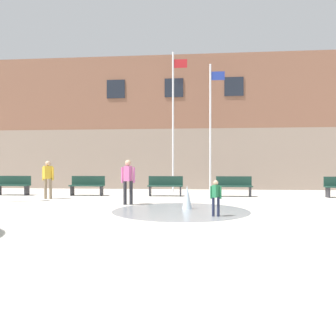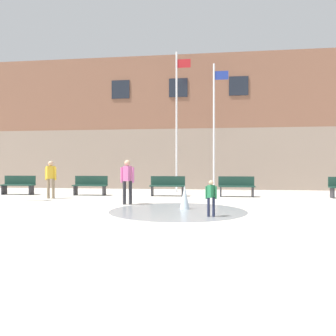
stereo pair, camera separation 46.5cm
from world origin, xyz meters
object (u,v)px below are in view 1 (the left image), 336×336
object	(u,v)px
park_bench_center	(165,186)
flagpole_right	(211,124)
adult_near_bench	(128,178)
flagpole_left	(174,117)
park_bench_under_left_flagpole	(87,185)
park_bench_near_trashcan	(234,186)
adult_in_red	(48,177)
park_bench_far_left	(13,185)
child_in_fountain	(216,195)

from	to	relation	value
park_bench_center	flagpole_right	world-z (taller)	flagpole_right
adult_near_bench	flagpole_left	world-z (taller)	flagpole_left
park_bench_under_left_flagpole	park_bench_near_trashcan	size ratio (longest dim) A/B	1.00
park_bench_center	flagpole_left	distance (m)	4.29
park_bench_center	adult_in_red	bearing A→B (deg)	-159.29
park_bench_near_trashcan	adult_near_bench	world-z (taller)	adult_near_bench
park_bench_far_left	flagpole_left	bearing A→B (deg)	19.62
park_bench_center	flagpole_left	size ratio (longest dim) A/B	0.21
flagpole_right	park_bench_center	bearing A→B (deg)	-131.37
park_bench_center	park_bench_near_trashcan	distance (m)	3.12
adult_near_bench	park_bench_far_left	bearing A→B (deg)	70.84
flagpole_left	flagpole_right	bearing A→B (deg)	0.00
park_bench_under_left_flagpole	flagpole_left	distance (m)	5.80
park_bench_near_trashcan	flagpole_left	bearing A→B (deg)	139.82
park_bench_center	adult_near_bench	world-z (taller)	adult_near_bench
park_bench_far_left	child_in_fountain	distance (m)	10.88
park_bench_center	park_bench_near_trashcan	bearing A→B (deg)	0.26
park_bench_far_left	flagpole_right	size ratio (longest dim) A/B	0.24
adult_in_red	flagpole_left	size ratio (longest dim) A/B	0.21
adult_in_red	flagpole_right	size ratio (longest dim) A/B	0.23
park_bench_under_left_flagpole	adult_near_bench	distance (m)	4.37
park_bench_far_left	flagpole_left	world-z (taller)	flagpole_left
park_bench_far_left	flagpole_left	size ratio (longest dim) A/B	0.21
park_bench_far_left	adult_near_bench	size ratio (longest dim) A/B	1.01
park_bench_near_trashcan	child_in_fountain	bearing A→B (deg)	-100.92
flagpole_left	park_bench_center	bearing A→B (deg)	-94.64
park_bench_near_trashcan	flagpole_right	world-z (taller)	flagpole_right
park_bench_far_left	park_bench_under_left_flagpole	distance (m)	3.57
park_bench_near_trashcan	child_in_fountain	xyz separation A→B (m)	(-1.16, -6.01, 0.10)
park_bench_under_left_flagpole	flagpole_right	xyz separation A→B (m)	(5.84, 2.56, 3.14)
park_bench_center	child_in_fountain	xyz separation A→B (m)	(1.96, -5.99, 0.10)
park_bench_center	child_in_fountain	world-z (taller)	child_in_fountain
park_bench_far_left	park_bench_near_trashcan	xyz separation A→B (m)	(10.35, 0.19, 0.00)
park_bench_center	flagpole_left	xyz separation A→B (m)	(0.20, 2.48, 3.49)
park_bench_under_left_flagpole	child_in_fountain	distance (m)	8.16
park_bench_center	park_bench_near_trashcan	xyz separation A→B (m)	(3.12, 0.01, 0.00)
park_bench_under_left_flagpole	adult_in_red	distance (m)	2.09
child_in_fountain	flagpole_left	distance (m)	9.29
flagpole_right	adult_in_red	bearing A→B (deg)	-148.36
flagpole_left	flagpole_right	world-z (taller)	flagpole_left
park_bench_under_left_flagpole	adult_near_bench	world-z (taller)	adult_near_bench
park_bench_far_left	park_bench_near_trashcan	size ratio (longest dim) A/B	1.00
adult_near_bench	child_in_fountain	distance (m)	3.88
park_bench_center	adult_in_red	distance (m)	5.11
park_bench_near_trashcan	adult_in_red	bearing A→B (deg)	-167.03
park_bench_near_trashcan	adult_in_red	distance (m)	8.10
park_bench_far_left	flagpole_right	bearing A→B (deg)	15.72
adult_near_bench	park_bench_near_trashcan	bearing A→B (deg)	-40.46
adult_near_bench	adult_in_red	distance (m)	4.13
adult_near_bench	adult_in_red	xyz separation A→B (m)	(-3.76, 1.71, 0.00)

